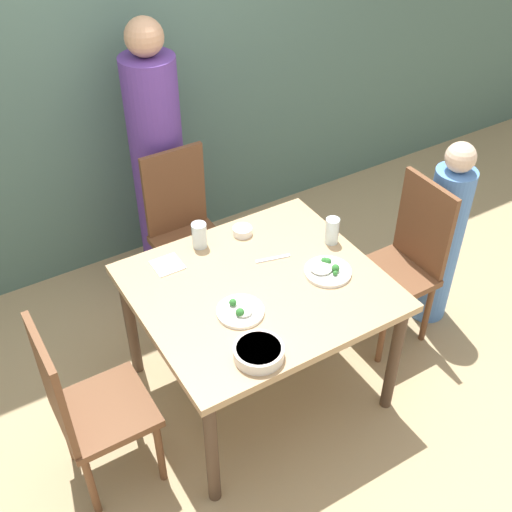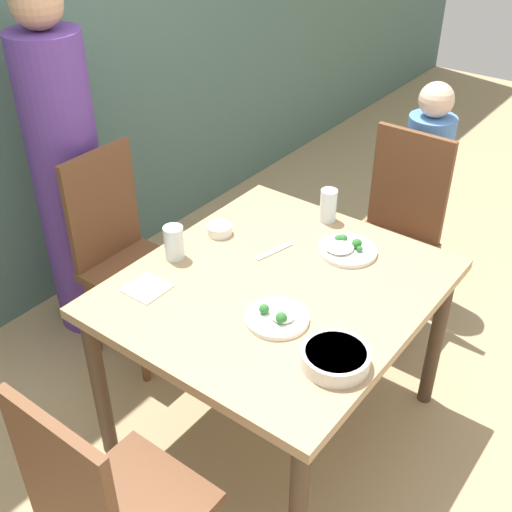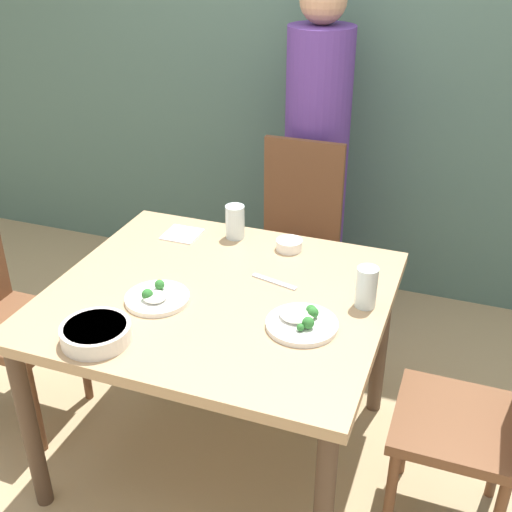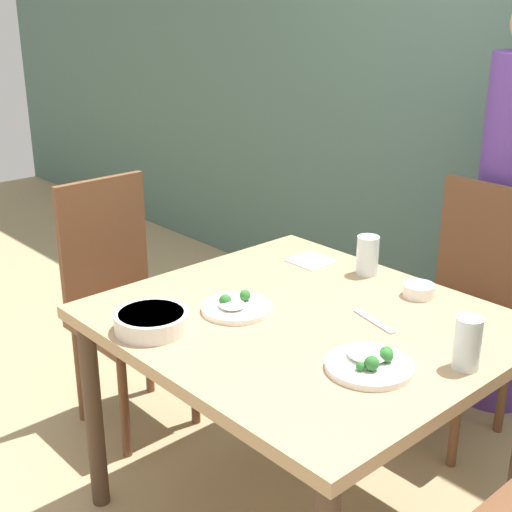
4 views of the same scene
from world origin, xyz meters
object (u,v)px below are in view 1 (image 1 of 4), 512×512
Objects in this scene: chair_child_spot at (404,260)px; bowl_curry at (259,352)px; plate_rice_adult at (327,270)px; person_adult at (158,167)px; person_child at (442,240)px; chair_adult_spot at (185,228)px; glass_water_tall at (332,231)px.

chair_child_spot is 4.59× the size of bowl_curry.
chair_child_spot is at bearing 6.18° from plate_rice_adult.
person_adult is 1.59m from bowl_curry.
person_adult is 1.42× the size of person_child.
bowl_curry is at bearing -152.58° from plate_rice_adult.
chair_adult_spot is at bearing 107.97° from plate_rice_adult.
chair_adult_spot is 1.48m from person_child.
person_child is at bearing -9.84° from glass_water_tall.
glass_water_tall reaches higher than bowl_curry.
chair_adult_spot is 0.59× the size of person_adult.
glass_water_tall is (0.47, -0.77, 0.29)m from chair_adult_spot.
person_child reaches higher than bowl_curry.
bowl_curry is at bearing -72.83° from chair_child_spot.
plate_rice_adult is at bearing -175.77° from person_child.
person_child is (1.18, -1.21, -0.23)m from person_adult.
glass_water_tall is at bearing 48.57° from plate_rice_adult.
plate_rice_adult is (-0.59, -0.06, 0.23)m from chair_child_spot.
person_adult is 1.71m from person_child.
chair_child_spot is 1.53m from person_adult.
person_adult is 1.31m from plate_rice_adult.
person_child is 8.21× the size of glass_water_tall.
person_adult reaches higher than person_child.
person_adult reaches higher than plate_rice_adult.
plate_rice_adult is (0.31, -0.96, 0.23)m from chair_adult_spot.
chair_adult_spot is 0.41m from person_adult.
person_adult is at bearing -143.31° from chair_child_spot.
person_child reaches higher than glass_water_tall.
chair_child_spot is 0.84× the size of person_child.
person_child is at bearing 14.02° from bowl_curry.
plate_rice_adult is at bearing -72.03° from chair_adult_spot.
chair_adult_spot is at bearing 78.39° from bowl_curry.
chair_child_spot is 6.93× the size of glass_water_tall.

